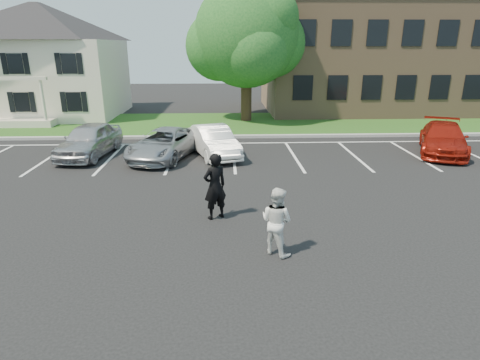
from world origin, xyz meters
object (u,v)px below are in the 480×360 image
man_white_shirt (277,221)px  car_silver_minivan (165,144)px  office_building (410,55)px  car_silver_west (89,140)px  house (43,61)px  man_black_suit (215,186)px  car_white_sedan (214,141)px  tree (248,37)px  car_red_compact (443,139)px

man_white_shirt → car_silver_minivan: (-3.91, 8.98, -0.20)m
office_building → car_silver_west: (-20.60, -13.53, -3.40)m
car_silver_west → house: bearing=126.8°
man_black_suit → car_white_sedan: 7.08m
man_black_suit → car_silver_west: man_black_suit is taller
tree → car_white_sedan: 10.24m
tree → man_black_suit: 16.63m
man_black_suit → man_white_shirt: 2.65m
man_black_suit → car_white_sedan: size_ratio=0.48×
tree → car_white_sedan: size_ratio=2.12×
house → office_building: (27.00, 2.02, 0.33)m
man_black_suit → car_red_compact: bearing=-175.9°
car_red_compact → house: bearing=177.3°
car_silver_west → car_white_sedan: size_ratio=1.07×
car_silver_west → car_white_sedan: bearing=5.8°
house → tree: size_ratio=1.17×
office_building → man_black_suit: office_building is taller
car_white_sedan → car_silver_west: bearing=160.1°
car_silver_minivan → office_building: bearing=57.1°
car_red_compact → tree: bearing=159.0°
office_building → car_red_compact: 14.67m
man_white_shirt → car_silver_minivan: bearing=-25.5°
car_white_sedan → man_black_suit: bearing=-106.5°
car_silver_west → tree: bearing=55.9°
office_building → man_white_shirt: size_ratio=13.13×
man_white_shirt → car_red_compact: 13.01m
man_white_shirt → car_silver_minivan: 9.80m
car_white_sedan → car_red_compact: (10.81, 0.06, 0.01)m
office_building → man_black_suit: bearing=-125.3°
man_black_suit → office_building: bearing=-155.1°
office_building → car_white_sedan: 20.56m
man_white_shirt → tree: bearing=-50.1°
tree → man_black_suit: tree is taller
house → car_silver_west: house is taller
car_silver_minivan → car_red_compact: size_ratio=0.97×
car_silver_west → office_building: bearing=41.0°
office_building → house: bearing=-175.7°
house → car_white_sedan: (12.09, -11.70, -3.14)m
tree → man_white_shirt: (-0.36, -18.11, -4.50)m
tree → car_red_compact: tree is taller
car_red_compact → car_white_sedan: bearing=-155.4°
office_building → car_red_compact: (-4.10, -13.66, -3.46)m
office_building → tree: 13.77m
tree → man_white_shirt: bearing=-91.1°
man_white_shirt → car_silver_west: 11.98m
tree → car_silver_minivan: tree is taller
office_building → man_white_shirt: office_building is taller
man_black_suit → car_silver_west: bearing=-80.8°
tree → car_silver_minivan: 11.12m
house → tree: bearing=-11.3°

